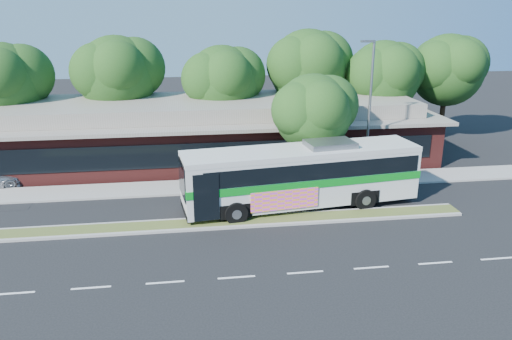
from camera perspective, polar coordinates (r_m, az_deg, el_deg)
name	(u,v)px	position (r m, az deg, el deg)	size (l,w,h in m)	color
ground	(227,228)	(26.17, -3.37, -6.67)	(120.00, 120.00, 0.00)	black
median_strip	(226,222)	(26.68, -3.48, -5.99)	(26.00, 1.10, 0.15)	#445022
sidewalk	(218,186)	(32.06, -4.32, -1.80)	(44.00, 2.60, 0.12)	gray
plaza_building	(212,130)	(37.77, -5.07, 4.54)	(33.20, 11.20, 4.45)	#541C1A
lamp_post	(369,108)	(32.36, 12.79, 6.89)	(0.93, 0.18, 9.07)	slate
tree_bg_a	(9,80)	(41.20, -26.37, 9.19)	(6.47, 5.80, 8.63)	black
tree_bg_b	(123,73)	(40.41, -14.99, 10.69)	(6.69, 6.00, 9.00)	black
tree_bg_c	(227,80)	(39.32, -3.31, 10.26)	(6.24, 5.60, 8.26)	black
tree_bg_d	(313,66)	(41.38, 6.52, 11.72)	(6.91, 6.20, 9.37)	black
tree_bg_e	(388,75)	(42.40, 14.80, 10.48)	(6.47, 5.80, 8.50)	black
tree_bg_f	(451,68)	(45.87, 21.44, 10.78)	(6.69, 6.00, 8.92)	black
transit_bus	(302,172)	(28.27, 5.32, -0.21)	(13.71, 4.59, 3.78)	beige
sidewalk_tree	(318,110)	(31.70, 7.09, 6.77)	(5.42, 4.86, 7.10)	black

